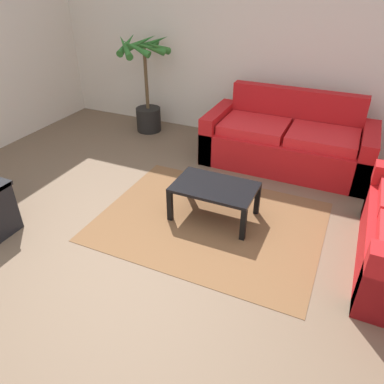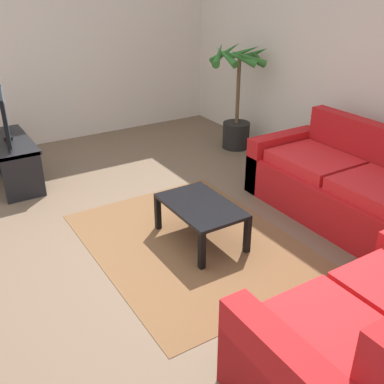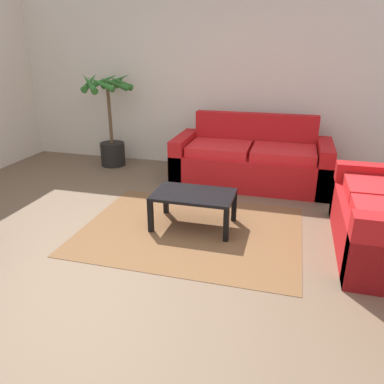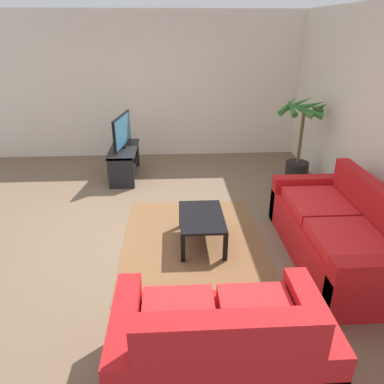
% 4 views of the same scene
% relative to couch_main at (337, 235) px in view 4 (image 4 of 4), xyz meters
% --- Properties ---
extents(ground_plane, '(6.60, 6.60, 0.00)m').
position_rel_couch_main_xyz_m(ground_plane, '(-0.81, -2.28, -0.30)').
color(ground_plane, brown).
extents(wall_back, '(6.00, 0.06, 2.70)m').
position_rel_couch_main_xyz_m(wall_back, '(-0.81, 0.72, 1.05)').
color(wall_back, beige).
rests_on(wall_back, ground).
extents(wall_left, '(0.06, 6.00, 2.70)m').
position_rel_couch_main_xyz_m(wall_left, '(-3.81, -2.28, 1.05)').
color(wall_left, beige).
rests_on(wall_left, ground).
extents(couch_main, '(2.04, 0.90, 0.90)m').
position_rel_couch_main_xyz_m(couch_main, '(0.00, 0.00, 0.00)').
color(couch_main, red).
rests_on(couch_main, ground).
extents(couch_loveseat, '(0.90, 1.52, 0.90)m').
position_rel_couch_main_xyz_m(couch_loveseat, '(1.47, -1.50, -0.00)').
color(couch_loveseat, red).
rests_on(couch_loveseat, ground).
extents(tv_stand, '(1.10, 0.45, 0.52)m').
position_rel_couch_main_xyz_m(tv_stand, '(-2.61, -2.64, 0.04)').
color(tv_stand, black).
rests_on(tv_stand, ground).
extents(tv, '(0.91, 0.18, 0.56)m').
position_rel_couch_main_xyz_m(tv, '(-2.61, -2.63, 0.52)').
color(tv, black).
rests_on(tv, tv_stand).
extents(coffee_table, '(0.82, 0.52, 0.37)m').
position_rel_couch_main_xyz_m(coffee_table, '(-0.40, -1.48, 0.01)').
color(coffee_table, black).
rests_on(coffee_table, ground).
extents(area_rug, '(2.20, 1.70, 0.01)m').
position_rel_couch_main_xyz_m(area_rug, '(-0.40, -1.58, -0.30)').
color(area_rug, brown).
rests_on(area_rug, ground).
extents(potted_palm, '(0.77, 0.78, 1.41)m').
position_rel_couch_main_xyz_m(potted_palm, '(-2.19, 0.26, 0.35)').
color(potted_palm, black).
rests_on(potted_palm, ground).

